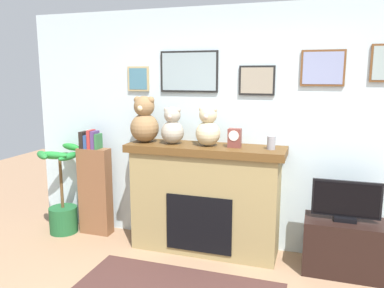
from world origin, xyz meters
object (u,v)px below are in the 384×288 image
Objects in this scene: bookshelf at (95,187)px; tv_stand at (343,247)px; teddy_bear_brown at (144,121)px; teddy_bear_cream at (208,128)px; mantel_clock at (235,138)px; potted_plant at (62,200)px; teddy_bear_grey at (172,127)px; fireplace at (205,198)px; candle_jar at (271,143)px; television at (346,202)px.

tv_stand is (2.77, -0.10, -0.31)m from bookshelf.
bookshelf is 2.50× the size of teddy_bear_brown.
bookshelf is 2.79m from tv_stand.
teddy_bear_cream reaches higher than bookshelf.
mantel_clock is at bearing -1.69° from bookshelf.
teddy_bear_cream reaches higher than mantel_clock.
potted_plant is 2.25m from mantel_clock.
bookshelf reaches higher than tv_stand.
mantel_clock is (1.69, -0.05, 0.69)m from bookshelf.
fireplace is at bearing 2.90° from teddy_bear_grey.
mantel_clock is (-0.37, -0.00, 0.03)m from candle_jar.
television is 0.88m from candle_jar.
bookshelf is 1.27m from teddy_bear_grey.
teddy_bear_cream is (-0.65, -0.00, 0.12)m from candle_jar.
teddy_bear_brown is (-2.08, 0.05, 1.13)m from tv_stand.
teddy_bear_cream reaches higher than tv_stand.
teddy_bear_cream is (-0.28, 0.00, 0.09)m from mantel_clock.
fireplace is at bearing -1.28° from bookshelf.
teddy_bear_grey is at bearing 180.00° from teddy_bear_cream.
bookshelf is at bearing 177.90° from television.
fireplace is 3.31× the size of teddy_bear_brown.
mantel_clock is (0.31, -0.02, 0.67)m from fireplace.
bookshelf reaches higher than fireplace.
television is at bearing -2.20° from teddy_bear_cream.
mantel_clock is (-1.09, 0.05, 0.54)m from television.
potted_plant is 2.71× the size of teddy_bear_grey.
television is 1.21m from mantel_clock.
candle_jar is (2.45, 0.06, 0.83)m from potted_plant.
television is (1.40, -0.07, 0.13)m from fireplace.
teddy_bear_cream is (-1.37, 0.05, 1.08)m from tv_stand.
bookshelf is 2.04× the size of television.
fireplace is at bearing 177.10° from television.
teddy_bear_brown is at bearing -4.07° from bookshelf.
candle_jar is 0.33× the size of teddy_bear_grey.
teddy_bear_grey is at bearing -2.76° from bookshelf.
teddy_bear_grey is at bearing 0.02° from teddy_bear_brown.
fireplace is 1.37m from bookshelf.
candle_jar is 0.69× the size of mantel_clock.
fireplace is 0.84m from teddy_bear_grey.
teddy_bear_brown reaches higher than television.
fireplace is 1.41m from television.
teddy_bear_cream is at bearing -29.45° from fireplace.
television is 2.19m from teddy_bear_brown.
candle_jar is at bearing 1.39° from potted_plant.
bookshelf is 6.57× the size of mantel_clock.
fireplace is at bearing 2.49° from potted_plant.
fireplace is 8.71× the size of mantel_clock.
fireplace is 2.29× the size of tv_stand.
mantel_clock is at bearing -0.17° from teddy_bear_cream.
television is 1.51m from teddy_bear_cream.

